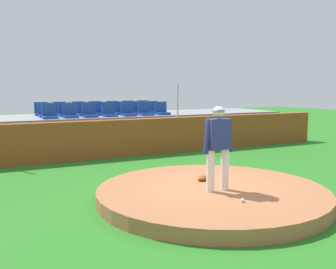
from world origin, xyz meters
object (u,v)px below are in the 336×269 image
stadium_chair_0 (49,114)px  stadium_chair_3 (109,112)px  stadium_chair_1 (70,113)px  stadium_chair_17 (95,110)px  stadium_chair_8 (65,112)px  stadium_chair_18 (113,109)px  stadium_chair_16 (79,110)px  fielding_glove (203,178)px  stadium_chair_11 (120,110)px  pitcher (218,141)px  stadium_chair_13 (152,110)px  stadium_chair_5 (145,111)px  stadium_chair_10 (101,111)px  stadium_chair_12 (136,110)px  stadium_chair_15 (60,111)px  stadium_chair_19 (129,109)px  stadium_chair_14 (41,111)px  stadium_chair_7 (45,113)px  stadium_chair_20 (144,109)px  stadium_chair_2 (89,113)px  stadium_chair_9 (84,112)px  baseball (243,200)px  stadium_chair_6 (162,111)px  stadium_chair_4 (128,112)px

stadium_chair_0 → stadium_chair_3: size_ratio=1.00×
stadium_chair_1 → stadium_chair_17: (1.39, 1.68, 0.00)m
stadium_chair_8 → stadium_chair_18: 2.28m
stadium_chair_16 → fielding_glove: bearing=96.1°
stadium_chair_11 → pitcher: bearing=84.6°
stadium_chair_13 → stadium_chair_17: (-2.11, 0.88, 0.00)m
stadium_chair_13 → stadium_chair_5: bearing=50.6°
stadium_chair_10 → stadium_chair_12: bearing=179.3°
stadium_chair_13 → stadium_chair_8: bearing=-0.1°
stadium_chair_8 → stadium_chair_15: 0.86m
stadium_chair_10 → stadium_chair_11: same height
stadium_chair_0 → stadium_chair_15: same height
stadium_chair_19 → stadium_chair_0: bearing=25.4°
stadium_chair_0 → stadium_chair_18: 3.26m
stadium_chair_5 → stadium_chair_14: same height
stadium_chair_5 → stadium_chair_15: bearing=-30.9°
pitcher → stadium_chair_13: pitcher is taller
stadium_chair_7 → stadium_chair_20: size_ratio=1.00×
stadium_chair_2 → stadium_chair_9: (0.03, 0.84, 0.00)m
stadium_chair_7 → stadium_chair_3: bearing=158.2°
stadium_chair_3 → stadium_chair_15: size_ratio=1.00×
stadium_chair_0 → stadium_chair_15: bearing=-112.0°
stadium_chair_9 → stadium_chair_17: size_ratio=1.00×
stadium_chair_1 → stadium_chair_10: same height
stadium_chair_3 → stadium_chair_18: bearing=-113.8°
stadium_chair_10 → stadium_chair_19: same height
stadium_chair_7 → stadium_chair_15: bearing=-128.1°
stadium_chair_17 → stadium_chair_12: bearing=147.6°
stadium_chair_2 → stadium_chair_15: 1.84m
baseball → stadium_chair_2: (-0.66, 7.81, 1.16)m
stadium_chair_1 → stadium_chair_16: (0.72, 1.67, 0.00)m
stadium_chair_6 → stadium_chair_20: 1.69m
stadium_chair_11 → stadium_chair_19: same height
stadium_chair_2 → stadium_chair_3: same height
pitcher → stadium_chair_19: (1.42, 8.63, 0.18)m
stadium_chair_13 → stadium_chair_19: bearing=-50.9°
stadium_chair_1 → stadium_chair_5: same height
stadium_chair_7 → stadium_chair_20: (4.16, 0.84, 0.00)m
stadium_chair_8 → stadium_chair_9: bearing=179.8°
stadium_chair_2 → stadium_chair_15: size_ratio=1.00×
stadium_chair_4 → stadium_chair_9: 1.65m
stadium_chair_4 → stadium_chair_8: 2.28m
baseball → stadium_chair_0: 8.19m
baseball → stadium_chair_11: bearing=84.9°
stadium_chair_18 → baseball: bearing=85.2°
stadium_chair_15 → stadium_chair_10: bearing=148.3°
stadium_chair_8 → stadium_chair_16: 1.12m
stadium_chair_0 → stadium_chair_4: (2.81, -0.05, 0.00)m
stadium_chair_0 → stadium_chair_14: (-0.00, 1.67, 0.00)m
stadium_chair_13 → stadium_chair_1: bearing=12.9°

